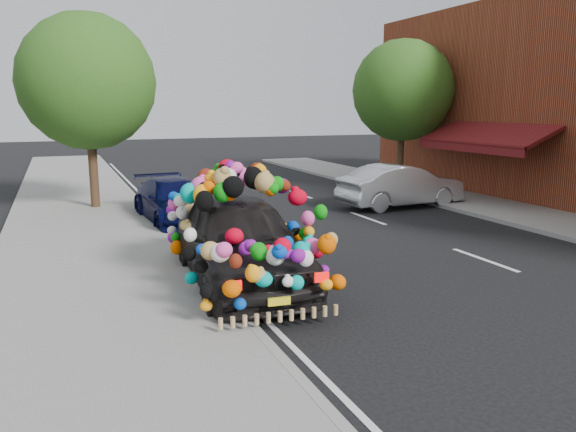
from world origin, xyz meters
name	(u,v)px	position (x,y,z in m)	size (l,w,h in m)	color
ground	(336,279)	(0.00, 0.00, 0.00)	(100.00, 100.00, 0.00)	black
sidewalk	(103,305)	(-4.30, 0.00, 0.06)	(4.00, 60.00, 0.12)	gray
kerb	(218,290)	(-2.35, 0.00, 0.07)	(0.15, 60.00, 0.13)	gray
footpath_far	(537,217)	(8.20, 3.00, 0.06)	(3.00, 40.00, 0.12)	gray
lane_markings	(484,260)	(3.60, 0.00, 0.01)	(6.00, 50.00, 0.01)	silver
tree_near_sidewalk	(88,82)	(-3.80, 9.50, 4.02)	(4.20, 4.20, 6.13)	#332114
tree_far_b	(403,91)	(8.00, 10.00, 3.89)	(4.00, 4.00, 5.90)	#332114
plush_art_car	(240,221)	(-1.79, 0.44, 1.19)	(2.69, 5.22, 2.31)	black
navy_sedan	(175,201)	(-1.80, 6.65, 0.62)	(1.74, 4.27, 1.24)	black
silver_hatchback	(401,186)	(5.63, 6.32, 0.70)	(1.49, 4.27, 1.41)	#AEB1B5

